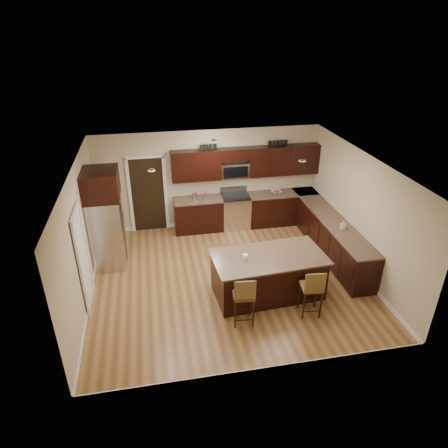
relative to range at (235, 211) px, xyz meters
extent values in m
plane|color=olive|center=(-0.68, -2.45, -0.47)|extent=(6.00, 6.00, 0.00)
plane|color=silver|center=(-0.68, -2.45, 2.23)|extent=(6.00, 6.00, 0.00)
plane|color=#C0B18B|center=(-0.68, 0.30, 0.88)|extent=(6.00, 0.00, 6.00)
plane|color=#C0B18B|center=(-3.68, -2.45, 0.88)|extent=(0.00, 5.50, 5.50)
plane|color=#C0B18B|center=(2.32, -2.45, 0.88)|extent=(0.00, 5.50, 5.50)
cube|color=black|center=(-1.03, 0.00, -0.03)|extent=(1.30, 0.60, 0.88)
cube|color=black|center=(1.35, 0.00, -0.03)|extent=(1.94, 0.60, 0.88)
cube|color=black|center=(2.02, -1.98, -0.03)|extent=(0.60, 3.35, 0.88)
cube|color=brown|center=(-1.03, 0.00, 0.43)|extent=(1.30, 0.63, 0.04)
cube|color=brown|center=(1.35, 0.00, 0.43)|extent=(1.94, 0.63, 0.04)
cube|color=brown|center=(2.02, -1.98, 0.43)|extent=(0.63, 3.35, 0.04)
cube|color=black|center=(-1.03, 0.13, 1.35)|extent=(1.30, 0.33, 0.80)
cube|color=black|center=(1.35, 0.13, 1.35)|extent=(1.94, 0.33, 0.80)
cube|color=black|center=(0.00, 0.13, 1.60)|extent=(0.76, 0.33, 0.30)
cube|color=silver|center=(0.00, 0.00, -0.02)|extent=(0.76, 0.64, 0.90)
cube|color=black|center=(0.00, 0.00, 0.44)|extent=(0.76, 0.60, 0.03)
cube|color=black|center=(0.00, -0.30, -0.02)|extent=(0.65, 0.01, 0.45)
cube|color=silver|center=(0.00, 0.27, 0.55)|extent=(0.76, 0.05, 0.18)
cube|color=silver|center=(0.00, 0.15, 1.15)|extent=(0.76, 0.31, 0.40)
cube|color=black|center=(-2.33, 0.28, 0.56)|extent=(0.85, 0.03, 2.06)
cube|color=white|center=(-3.66, -2.75, 0.55)|extent=(0.03, 0.80, 2.04)
cube|color=black|center=(0.02, -3.13, -0.03)|extent=(2.27, 1.25, 0.88)
cube|color=brown|center=(0.02, -3.13, 0.43)|extent=(2.38, 1.36, 0.04)
cube|color=black|center=(0.02, -3.13, -0.43)|extent=(2.19, 1.16, 0.09)
cube|color=brown|center=(-0.69, -3.91, 0.17)|extent=(0.44, 0.44, 0.06)
cube|color=brown|center=(-0.71, -4.08, 0.38)|extent=(0.40, 0.08, 0.43)
cylinder|color=black|center=(-0.86, -4.08, -0.16)|extent=(0.03, 0.03, 0.62)
cylinder|color=black|center=(-0.52, -4.08, -0.16)|extent=(0.03, 0.03, 0.62)
cylinder|color=black|center=(-0.86, -3.73, -0.16)|extent=(0.03, 0.03, 0.62)
cylinder|color=black|center=(-0.52, -3.73, -0.16)|extent=(0.03, 0.03, 0.62)
cube|color=brown|center=(0.65, -3.91, 0.16)|extent=(0.43, 0.43, 0.06)
cube|color=brown|center=(0.64, -4.08, 0.37)|extent=(0.39, 0.07, 0.42)
cylinder|color=black|center=(0.49, -4.07, -0.17)|extent=(0.03, 0.03, 0.61)
cylinder|color=black|center=(0.82, -4.07, -0.17)|extent=(0.03, 0.03, 0.61)
cylinder|color=black|center=(0.49, -3.74, -0.17)|extent=(0.03, 0.03, 0.61)
cylinder|color=black|center=(0.82, -3.74, -0.17)|extent=(0.03, 0.03, 0.61)
cube|color=silver|center=(-3.30, -1.32, 0.39)|extent=(0.72, 0.86, 1.72)
cube|color=black|center=(-2.94, -1.32, 0.39)|extent=(0.01, 0.02, 1.63)
cylinder|color=silver|center=(-2.91, -1.40, 0.47)|extent=(0.02, 0.02, 0.76)
cylinder|color=silver|center=(-2.91, -1.24, 0.47)|extent=(0.02, 0.02, 0.76)
cube|color=black|center=(-3.30, -1.32, 1.56)|extent=(0.78, 0.92, 0.63)
cube|color=brown|center=(-0.63, -1.20, -0.47)|extent=(0.90, 0.67, 0.01)
imported|color=silver|center=(1.15, 0.00, 0.48)|extent=(0.29, 0.29, 0.07)
imported|color=#B2B2B2|center=(2.02, -2.31, 0.55)|extent=(0.10, 0.10, 0.20)
cylinder|color=silver|center=(-1.11, 0.00, 0.54)|extent=(0.12, 0.12, 0.19)
cylinder|color=silver|center=(-0.82, 0.00, 0.52)|extent=(0.11, 0.11, 0.15)
cylinder|color=white|center=(-0.48, -3.13, 0.50)|extent=(0.10, 0.10, 0.10)
camera|label=1|loc=(-2.18, -9.74, 4.77)|focal=32.00mm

